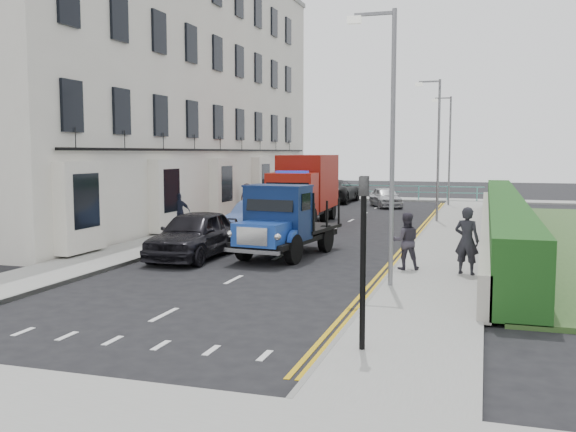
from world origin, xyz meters
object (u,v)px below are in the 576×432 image
object	(u,v)px
pedestrian_east_near	(467,241)
lamp_near	(388,132)
lamp_mid	(436,142)
red_lorry	(305,187)
bedford_lorry	(280,225)
parked_car_front	(194,234)
lamp_far	(448,144)

from	to	relation	value
pedestrian_east_near	lamp_near	bearing A→B (deg)	63.61
lamp_near	lamp_mid	bearing A→B (deg)	90.00
red_lorry	pedestrian_east_near	distance (m)	14.52
bedford_lorry	lamp_mid	bearing A→B (deg)	79.18
red_lorry	parked_car_front	distance (m)	11.24
lamp_mid	lamp_far	xyz separation A→B (m)	(0.00, 10.00, 0.00)
lamp_far	parked_car_front	distance (m)	24.19
lamp_mid	lamp_far	size ratio (longest dim) A/B	1.00
lamp_far	pedestrian_east_near	xyz separation A→B (m)	(1.92, -23.91, -2.94)
lamp_far	red_lorry	xyz separation A→B (m)	(-6.10, -11.83, -2.21)
lamp_mid	red_lorry	size ratio (longest dim) A/B	1.08
lamp_mid	pedestrian_east_near	bearing A→B (deg)	-82.13
lamp_near	bedford_lorry	world-z (taller)	lamp_near
lamp_far	bedford_lorry	world-z (taller)	lamp_far
bedford_lorry	red_lorry	distance (m)	10.61
parked_car_front	pedestrian_east_near	xyz separation A→B (m)	(8.70, -0.91, 0.27)
bedford_lorry	parked_car_front	xyz separation A→B (m)	(-2.72, -0.78, -0.31)
lamp_near	lamp_mid	world-z (taller)	same
red_lorry	lamp_mid	bearing A→B (deg)	14.42
lamp_near	bedford_lorry	size ratio (longest dim) A/B	1.33
lamp_far	parked_car_front	world-z (taller)	lamp_far
lamp_mid	parked_car_front	size ratio (longest dim) A/B	1.51
parked_car_front	lamp_mid	bearing A→B (deg)	61.85
lamp_near	pedestrian_east_near	world-z (taller)	lamp_near
lamp_near	lamp_far	size ratio (longest dim) A/B	1.00
lamp_far	bedford_lorry	distance (m)	22.77
lamp_mid	parked_car_front	world-z (taller)	lamp_mid
lamp_near	red_lorry	bearing A→B (deg)	113.30
red_lorry	pedestrian_east_near	xyz separation A→B (m)	(8.03, -12.08, -0.72)
red_lorry	lamp_far	bearing A→B (deg)	60.46
parked_car_front	pedestrian_east_near	world-z (taller)	pedestrian_east_near
pedestrian_east_near	lamp_far	bearing A→B (deg)	-69.17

